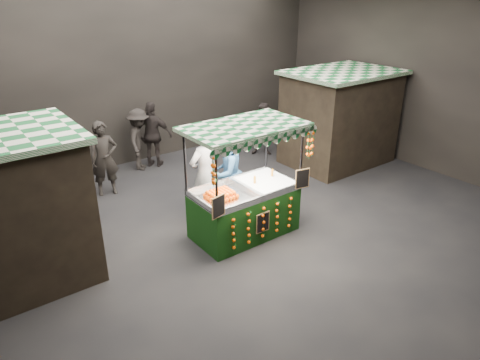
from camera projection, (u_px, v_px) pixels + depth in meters
ground at (247, 228)px, 9.14m from camera, size 12.00×12.00×0.00m
market_hall at (248, 64)px, 7.76m from camera, size 12.10×10.10×5.05m
neighbour_stall_right at (339, 117)px, 12.10m from camera, size 3.00×2.20×2.60m
juice_stall at (246, 202)px, 8.64m from camera, size 2.38×1.40×2.31m
vendor_grey at (206, 174)px, 9.07m from camera, size 0.81×0.57×2.11m
vendor_blue at (225, 173)px, 9.36m from camera, size 1.17×1.06×1.95m
shopper_0 at (104, 159)px, 10.30m from camera, size 0.74×0.56×1.82m
shopper_1 at (264, 129)px, 12.84m from camera, size 0.97×0.94×1.57m
shopper_2 at (153, 135)px, 11.95m from camera, size 1.08×1.07×1.82m
shopper_3 at (139, 140)px, 11.78m from camera, size 1.15×1.26×1.70m
shopper_4 at (35, 199)px, 8.57m from camera, size 0.81×0.55×1.61m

